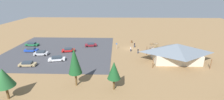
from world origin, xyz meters
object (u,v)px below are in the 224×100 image
(visitor_by_pavilion, at_px, (134,45))
(bicycle_white_mid_cluster, at_px, (156,44))
(bicycle_purple_lone_west, at_px, (166,48))
(car_silver_aisle_side, at_px, (41,53))
(visitor_crossing_yard, at_px, (131,49))
(car_red_second_row, at_px, (68,50))
(visitor_at_bikes, at_px, (138,51))
(pine_west, at_px, (75,61))
(car_maroon_mid_lot, at_px, (91,45))
(car_green_inner_stall, at_px, (32,44))
(bicycle_blue_by_bin, at_px, (152,48))
(bike_pavilion, at_px, (176,51))
(pine_midwest, at_px, (114,70))
(bicycle_teal_near_porch, at_px, (189,49))
(bicycle_green_front_row, at_px, (182,50))
(bicycle_yellow_yard_right, at_px, (156,46))
(bicycle_black_lone_east, at_px, (191,51))
(bicycle_orange_yard_front, at_px, (152,44))
(bicycle_red_trailside, at_px, (186,47))
(car_tan_by_curb, at_px, (28,64))
(pine_mideast, at_px, (4,78))
(car_blue_end_stall, at_px, (31,50))
(car_white_near_entry, at_px, (57,59))
(trash_bin, at_px, (132,42))
(bicycle_silver_back_row, at_px, (177,49))
(lot_sign, at_px, (117,45))

(visitor_by_pavilion, bearing_deg, bicycle_white_mid_cluster, -159.50)
(bicycle_purple_lone_west, distance_m, car_silver_aisle_side, 42.71)
(bicycle_white_mid_cluster, height_order, visitor_crossing_yard, visitor_crossing_yard)
(car_red_second_row, xyz_separation_m, visitor_at_bikes, (-23.50, 0.70, 0.21))
(pine_west, distance_m, visitor_by_pavilion, 30.76)
(car_maroon_mid_lot, bearing_deg, visitor_at_bikes, 158.15)
(car_green_inner_stall, bearing_deg, bicycle_blue_by_bin, 177.75)
(car_maroon_mid_lot, xyz_separation_m, visitor_by_pavilion, (-16.27, 0.41, 0.27))
(bike_pavilion, xyz_separation_m, bicycle_blue_by_bin, (4.46, -11.15, -2.65))
(pine_midwest, xyz_separation_m, bicycle_teal_near_porch, (-25.75, -24.85, -3.90))
(bicycle_white_mid_cluster, xyz_separation_m, bicycle_teal_near_porch, (-9.97, 6.08, 0.01))
(bicycle_green_front_row, relative_size, car_green_inner_stall, 0.33)
(bicycle_yellow_yard_right, height_order, visitor_crossing_yard, visitor_crossing_yard)
(bicycle_yellow_yard_right, relative_size, visitor_by_pavilion, 0.73)
(bicycle_white_mid_cluster, distance_m, bicycle_black_lone_east, 12.72)
(pine_west, bearing_deg, bicycle_orange_yard_front, -127.01)
(bicycle_yellow_yard_right, relative_size, bicycle_teal_near_porch, 0.90)
(bicycle_red_trailside, height_order, car_tan_by_curb, car_tan_by_curb)
(bike_pavilion, height_order, bicycle_white_mid_cluster, bike_pavilion)
(pine_west, relative_size, bicycle_red_trailside, 5.05)
(bicycle_green_front_row, bearing_deg, bicycle_yellow_yard_right, -21.90)
(bike_pavilion, relative_size, pine_midwest, 2.50)
(pine_mideast, bearing_deg, bicycle_red_trailside, -145.93)
(bicycle_blue_by_bin, bearing_deg, car_blue_end_stall, 6.26)
(pine_midwest, distance_m, car_blue_end_stall, 36.00)
(bicycle_teal_near_porch, height_order, visitor_at_bikes, visitor_at_bikes)
(car_white_near_entry, relative_size, car_maroon_mid_lot, 1.09)
(bike_pavilion, height_order, car_red_second_row, bike_pavilion)
(bicycle_blue_by_bin, distance_m, visitor_by_pavilion, 6.30)
(bicycle_orange_yard_front, height_order, car_silver_aisle_side, car_silver_aisle_side)
(trash_bin, bearing_deg, bicycle_blue_by_bin, 132.20)
(bicycle_white_mid_cluster, height_order, bicycle_silver_back_row, bicycle_white_mid_cluster)
(car_maroon_mid_lot, bearing_deg, bicycle_silver_back_row, 173.48)
(bike_pavilion, xyz_separation_m, car_red_second_row, (33.56, -6.95, -2.31))
(lot_sign, relative_size, pine_west, 0.26)
(car_silver_aisle_side, bearing_deg, bicycle_yellow_yard_right, -166.67)
(visitor_by_pavilion, bearing_deg, bicycle_silver_back_row, 167.95)
(lot_sign, height_order, visitor_at_bikes, lot_sign)
(pine_mideast, xyz_separation_m, pine_west, (-11.64, -4.99, 1.20))
(pine_mideast, xyz_separation_m, bicycle_white_mid_cluster, (-35.51, -34.66, -4.05))
(pine_mideast, xyz_separation_m, car_green_inner_stall, (11.85, -31.71, -3.70))
(trash_bin, bearing_deg, bicycle_yellow_yard_right, 146.06)
(bicycle_blue_by_bin, distance_m, visitor_crossing_yard, 8.41)
(car_silver_aisle_side, distance_m, car_white_near_entry, 7.97)
(bicycle_purple_lone_west, height_order, car_silver_aisle_side, car_silver_aisle_side)
(car_red_second_row, distance_m, car_maroon_mid_lot, 9.03)
(pine_midwest, distance_m, bicycle_yellow_yard_right, 31.82)
(bicycle_green_front_row, bearing_deg, car_red_second_row, 3.48)
(bicycle_black_lone_east, relative_size, car_red_second_row, 0.32)
(bicycle_yellow_yard_right, bearing_deg, visitor_at_bikes, 40.16)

